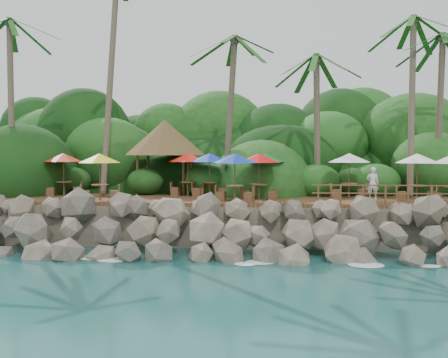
{
  "coord_description": "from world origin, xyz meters",
  "views": [
    {
      "loc": [
        2.48,
        -22.79,
        4.99
      ],
      "look_at": [
        0.0,
        6.0,
        3.4
      ],
      "focal_mm": 41.98,
      "sensor_mm": 36.0,
      "label": 1
    }
  ],
  "objects": [
    {
      "name": "dining_clusters",
      "position": [
        1.45,
        6.13,
        4.39
      ],
      "size": [
        23.75,
        5.45,
        2.52
      ],
      "color": "brown",
      "rests_on": "terrace"
    },
    {
      "name": "jungle_foliage",
      "position": [
        0.0,
        15.0,
        0.0
      ],
      "size": [
        44.0,
        16.0,
        12.0
      ],
      "primitive_type": null,
      "color": "#143811",
      "rests_on": "ground"
    },
    {
      "name": "waiter",
      "position": [
        8.07,
        6.02,
        3.2
      ],
      "size": [
        0.7,
        0.5,
        1.79
      ],
      "primitive_type": "imported",
      "rotation": [
        0.0,
        0.0,
        3.02
      ],
      "color": "white",
      "rests_on": "terrace"
    },
    {
      "name": "terrace",
      "position": [
        0.0,
        6.0,
        2.2
      ],
      "size": [
        26.0,
        5.0,
        0.2
      ],
      "primitive_type": "cube",
      "color": "brown",
      "rests_on": "land_base"
    },
    {
      "name": "foam_line",
      "position": [
        0.0,
        0.3,
        0.03
      ],
      "size": [
        25.2,
        0.8,
        0.06
      ],
      "color": "white",
      "rests_on": "ground"
    },
    {
      "name": "railing",
      "position": [
        8.8,
        3.65,
        2.91
      ],
      "size": [
        8.3,
        0.1,
        1.0
      ],
      "color": "brown",
      "rests_on": "terrace"
    },
    {
      "name": "palapa",
      "position": [
        -4.03,
        9.6,
        5.79
      ],
      "size": [
        5.11,
        5.11,
        4.6
      ],
      "color": "brown",
      "rests_on": "ground"
    },
    {
      "name": "ground",
      "position": [
        0.0,
        0.0,
        0.0
      ],
      "size": [
        140.0,
        140.0,
        0.0
      ],
      "primitive_type": "plane",
      "color": "#19514F",
      "rests_on": "ground"
    },
    {
      "name": "land_base",
      "position": [
        0.0,
        16.0,
        1.05
      ],
      "size": [
        32.0,
        25.2,
        2.1
      ],
      "primitive_type": "cube",
      "color": "gray",
      "rests_on": "ground"
    },
    {
      "name": "jungle_hill",
      "position": [
        0.0,
        23.5,
        0.0
      ],
      "size": [
        44.8,
        28.0,
        15.4
      ],
      "primitive_type": "ellipsoid",
      "color": "#143811",
      "rests_on": "ground"
    },
    {
      "name": "seawall",
      "position": [
        0.0,
        2.0,
        1.15
      ],
      "size": [
        29.0,
        4.0,
        2.3
      ],
      "primitive_type": null,
      "color": "gray",
      "rests_on": "ground"
    },
    {
      "name": "palms",
      "position": [
        1.38,
        8.65,
        12.67
      ],
      "size": [
        31.72,
        7.3,
        15.37
      ],
      "color": "brown",
      "rests_on": "ground"
    }
  ]
}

